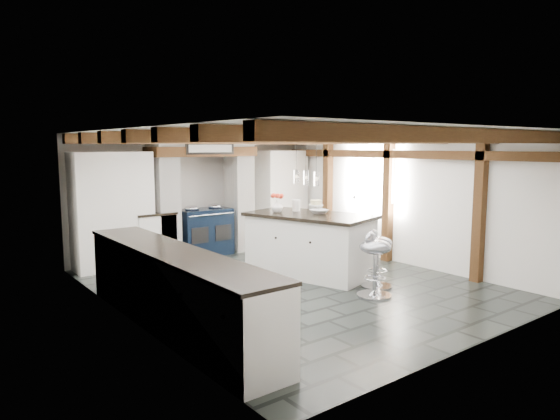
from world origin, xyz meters
TOP-DOWN VIEW (x-y plane):
  - ground at (0.00, 0.00)m, footprint 6.00×6.00m
  - room_shell at (-0.61, 1.42)m, footprint 6.00×6.03m
  - range_cooker at (0.00, 2.68)m, footprint 1.00×0.63m
  - kitchen_island at (0.64, 0.31)m, footprint 1.59×2.24m
  - bar_stool_near at (0.94, -0.87)m, footprint 0.55×0.55m
  - bar_stool_far at (0.55, -1.16)m, footprint 0.58×0.58m

SIDE VIEW (x-z plane):
  - ground at x=0.00m, z-range 0.00..0.00m
  - range_cooker at x=0.00m, z-range -0.03..0.96m
  - kitchen_island at x=0.64m, z-range -0.16..1.18m
  - bar_stool_near at x=0.94m, z-range 0.10..0.97m
  - bar_stool_far at x=0.55m, z-range 0.11..1.01m
  - room_shell at x=-0.61m, z-range -1.93..4.07m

